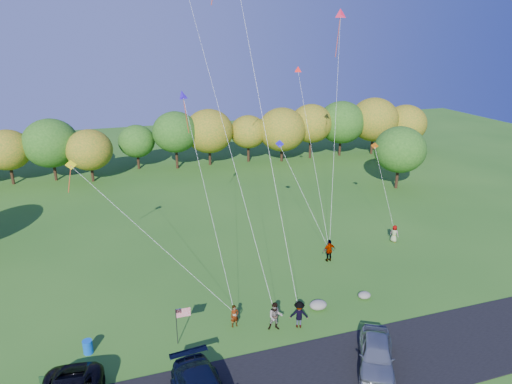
% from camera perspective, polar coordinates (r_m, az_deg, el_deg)
% --- Properties ---
extents(ground, '(140.00, 140.00, 0.00)m').
position_cam_1_polar(ground, '(29.39, 1.59, -17.87)').
color(ground, '#275A19').
rests_on(ground, ground).
extents(asphalt_lane, '(44.00, 6.00, 0.06)m').
position_cam_1_polar(asphalt_lane, '(26.51, 4.72, -22.77)').
color(asphalt_lane, black).
rests_on(asphalt_lane, ground).
extents(treeline, '(75.47, 27.64, 8.33)m').
position_cam_1_polar(treeline, '(60.25, -9.94, 6.69)').
color(treeline, '#331F12').
rests_on(treeline, ground).
extents(minivan_silver, '(3.97, 5.00, 1.60)m').
position_cam_1_polar(minivan_silver, '(27.73, 14.82, -19.01)').
color(minivan_silver, '#8F9498').
rests_on(minivan_silver, asphalt_lane).
extents(flyer_a, '(0.60, 0.44, 1.53)m').
position_cam_1_polar(flyer_a, '(29.98, -2.70, -15.23)').
color(flyer_a, '#4C4C59').
rests_on(flyer_a, ground).
extents(flyer_b, '(1.07, 0.93, 1.90)m').
position_cam_1_polar(flyer_b, '(29.62, 2.43, -15.27)').
color(flyer_b, '#4C4C59').
rests_on(flyer_b, ground).
extents(flyer_c, '(1.33, 1.04, 1.82)m').
position_cam_1_polar(flyer_c, '(29.96, 5.40, -15.00)').
color(flyer_c, '#4C4C59').
rests_on(flyer_c, ground).
extents(flyer_d, '(1.14, 0.52, 1.90)m').
position_cam_1_polar(flyer_d, '(37.87, 9.15, -7.23)').
color(flyer_d, '#4C4C59').
rests_on(flyer_d, ground).
extents(flyer_e, '(0.83, 0.91, 1.56)m').
position_cam_1_polar(flyer_e, '(42.57, 16.89, -5.00)').
color(flyer_e, '#4C4C59').
rests_on(flyer_e, ground).
extents(park_bench, '(1.94, 0.76, 1.08)m').
position_cam_1_polar(park_bench, '(27.65, -23.32, -21.02)').
color(park_bench, '#133616').
rests_on(park_bench, ground).
extents(trash_barrel, '(0.57, 0.57, 0.85)m').
position_cam_1_polar(trash_barrel, '(29.77, -20.27, -17.69)').
color(trash_barrel, '#0C4DBA').
rests_on(trash_barrel, ground).
extents(flag_assembly, '(0.90, 0.58, 2.43)m').
position_cam_1_polar(flag_assembly, '(28.37, -9.42, -15.18)').
color(flag_assembly, black).
rests_on(flag_assembly, ground).
extents(boulder_near, '(1.20, 0.94, 0.60)m').
position_cam_1_polar(boulder_near, '(32.09, 7.78, -13.81)').
color(boulder_near, gray).
rests_on(boulder_near, ground).
extents(boulder_far, '(0.90, 0.75, 0.47)m').
position_cam_1_polar(boulder_far, '(33.83, 13.39, -12.43)').
color(boulder_far, gray).
rests_on(boulder_far, ground).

